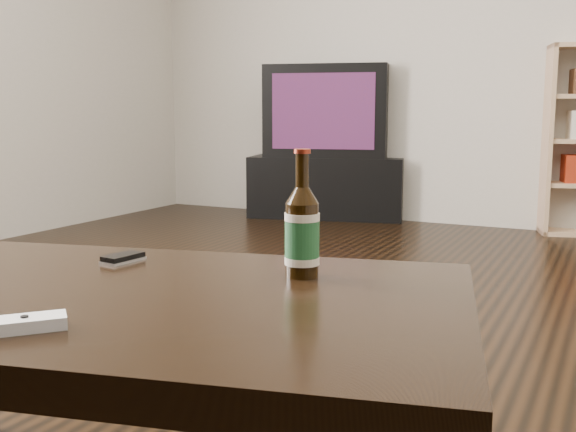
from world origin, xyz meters
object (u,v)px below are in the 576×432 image
at_px(coffee_table, 120,324).
at_px(beer_bottle, 302,232).
at_px(tv, 329,111).
at_px(phone, 123,258).
at_px(remote, 3,326).
at_px(tv_stand, 328,186).

relative_size(coffee_table, beer_bottle, 5.55).
height_order(tv, phone, tv).
xyz_separation_m(tv, remote, (1.18, -3.96, -0.31)).
distance_m(beer_bottle, phone, 0.41).
height_order(tv_stand, coffee_table, coffee_table).
bearing_deg(tv, coffee_table, -86.43).
relative_size(tv, coffee_table, 0.72).
bearing_deg(coffee_table, tv, 107.60).
xyz_separation_m(coffee_table, remote, (0.00, -0.25, 0.07)).
xyz_separation_m(tv, beer_bottle, (1.42, -3.47, -0.23)).
height_order(phone, remote, remote).
xyz_separation_m(coffee_table, beer_bottle, (0.24, 0.24, 0.15)).
xyz_separation_m(tv_stand, tv, (0.00, -0.00, 0.55)).
relative_size(beer_bottle, remote, 1.53).
height_order(tv_stand, tv, tv).
bearing_deg(beer_bottle, phone, -172.58).
relative_size(coffee_table, remote, 8.47).
bearing_deg(coffee_table, beer_bottle, 44.59).
height_order(tv_stand, phone, phone).
bearing_deg(tv, phone, -87.77).
bearing_deg(tv_stand, coffee_table, -86.43).
height_order(tv_stand, beer_bottle, beer_bottle).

